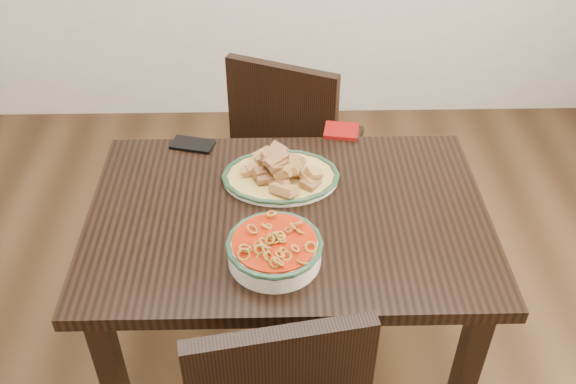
{
  "coord_description": "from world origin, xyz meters",
  "views": [
    {
      "loc": [
        -0.04,
        -1.39,
        1.94
      ],
      "look_at": [
        -0.01,
        0.01,
        0.81
      ],
      "focal_mm": 40.0,
      "sensor_mm": 36.0,
      "label": 1
    }
  ],
  "objects_px": {
    "dining_table": "(288,240)",
    "chair_far": "(293,142)",
    "fish_plate": "(281,168)",
    "noodle_bowl": "(274,247)",
    "smartphone": "(193,144)"
  },
  "relations": [
    {
      "from": "chair_far",
      "to": "dining_table",
      "type": "bearing_deg",
      "value": 110.82
    },
    {
      "from": "fish_plate",
      "to": "smartphone",
      "type": "bearing_deg",
      "value": 146.72
    },
    {
      "from": "smartphone",
      "to": "noodle_bowl",
      "type": "bearing_deg",
      "value": -49.21
    },
    {
      "from": "dining_table",
      "to": "fish_plate",
      "type": "height_order",
      "value": "fish_plate"
    },
    {
      "from": "noodle_bowl",
      "to": "smartphone",
      "type": "relative_size",
      "value": 1.86
    },
    {
      "from": "fish_plate",
      "to": "smartphone",
      "type": "height_order",
      "value": "fish_plate"
    },
    {
      "from": "dining_table",
      "to": "noodle_bowl",
      "type": "height_order",
      "value": "noodle_bowl"
    },
    {
      "from": "chair_far",
      "to": "smartphone",
      "type": "relative_size",
      "value": 6.51
    },
    {
      "from": "fish_plate",
      "to": "noodle_bowl",
      "type": "height_order",
      "value": "fish_plate"
    },
    {
      "from": "dining_table",
      "to": "chair_far",
      "type": "distance_m",
      "value": 0.73
    },
    {
      "from": "noodle_bowl",
      "to": "smartphone",
      "type": "distance_m",
      "value": 0.59
    },
    {
      "from": "fish_plate",
      "to": "smartphone",
      "type": "xyz_separation_m",
      "value": [
        -0.28,
        0.19,
        -0.04
      ]
    },
    {
      "from": "chair_far",
      "to": "fish_plate",
      "type": "xyz_separation_m",
      "value": [
        -0.05,
        -0.56,
        0.3
      ]
    },
    {
      "from": "chair_far",
      "to": "noodle_bowl",
      "type": "height_order",
      "value": "chair_far"
    },
    {
      "from": "dining_table",
      "to": "noodle_bowl",
      "type": "bearing_deg",
      "value": -101.94
    }
  ]
}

